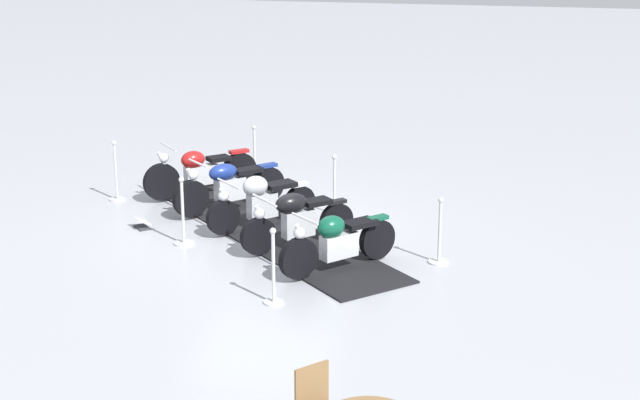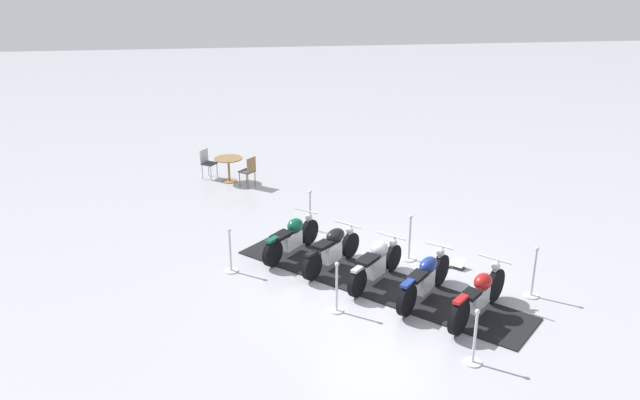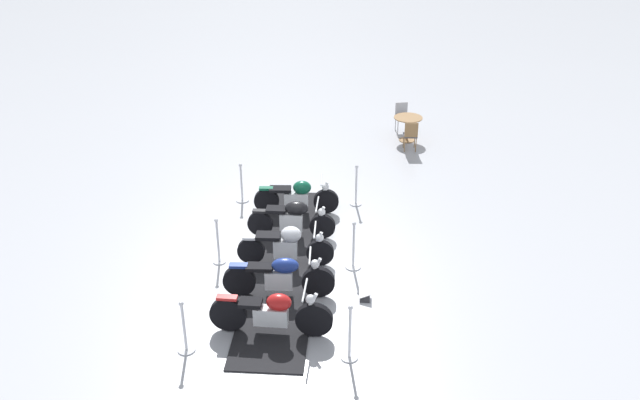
{
  "view_description": "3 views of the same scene",
  "coord_description": "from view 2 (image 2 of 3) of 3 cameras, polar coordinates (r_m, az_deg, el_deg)",
  "views": [
    {
      "loc": [
        -15.17,
        -4.48,
        5.32
      ],
      "look_at": [
        -1.14,
        -1.27,
        0.93
      ],
      "focal_mm": 54.4,
      "sensor_mm": 36.0,
      "label": 1
    },
    {
      "loc": [
        12.14,
        -2.88,
        6.68
      ],
      "look_at": [
        -2.58,
        -0.88,
        1.03
      ],
      "focal_mm": 35.76,
      "sensor_mm": 36.0,
      "label": 2
    },
    {
      "loc": [
        7.32,
        9.72,
        7.95
      ],
      "look_at": [
        -1.35,
        -0.42,
        0.98
      ],
      "focal_mm": 36.83,
      "sensor_mm": 36.0,
      "label": 3
    }
  ],
  "objects": [
    {
      "name": "stanchion_right_mid",
      "position": [
        15.15,
        7.99,
        -4.07
      ],
      "size": [
        0.35,
        0.35,
        1.14
      ],
      "color": "silver",
      "rests_on": "ground_plane"
    },
    {
      "name": "stanchion_left_front",
      "position": [
        11.71,
        13.62,
        -12.57
      ],
      "size": [
        0.33,
        0.33,
        1.08
      ],
      "color": "silver",
      "rests_on": "ground_plane"
    },
    {
      "name": "display_platform",
      "position": [
        14.15,
        4.98,
        -7.37
      ],
      "size": [
        5.85,
        5.92,
        0.03
      ],
      "primitive_type": "cube",
      "rotation": [
        0.0,
        0.0,
        -2.35
      ],
      "color": "black",
      "rests_on": "ground_plane"
    },
    {
      "name": "motorcycle_navy",
      "position": [
        13.45,
        9.4,
        -6.87
      ],
      "size": [
        1.77,
        1.61,
        0.98
      ],
      "rotation": [
        0.0,
        0.0,
        -3.87
      ],
      "color": "black",
      "rests_on": "display_platform"
    },
    {
      "name": "motorcycle_maroon",
      "position": [
        13.04,
        14.05,
        -8.21
      ],
      "size": [
        1.69,
        1.76,
        1.02
      ],
      "rotation": [
        0.0,
        0.0,
        -3.95
      ],
      "color": "black",
      "rests_on": "display_platform"
    },
    {
      "name": "stanchion_right_rear",
      "position": [
        16.6,
        -0.89,
        -1.43
      ],
      "size": [
        0.3,
        0.3,
        1.11
      ],
      "color": "silver",
      "rests_on": "ground_plane"
    },
    {
      "name": "cafe_chair_near_table",
      "position": [
        20.86,
        -10.06,
        3.41
      ],
      "size": [
        0.55,
        0.55,
        0.94
      ],
      "rotation": [
        0.0,
        0.0,
        0.98
      ],
      "color": "#B7B7BC",
      "rests_on": "ground_plane"
    },
    {
      "name": "stanchion_left_mid",
      "position": [
        12.88,
        1.5,
        -8.38
      ],
      "size": [
        0.29,
        0.29,
        1.1
      ],
      "color": "silver",
      "rests_on": "ground_plane"
    },
    {
      "name": "stanchion_left_rear",
      "position": [
        14.6,
        -8.01,
        -5.14
      ],
      "size": [
        0.33,
        0.33,
        1.06
      ],
      "color": "silver",
      "rests_on": "ground_plane"
    },
    {
      "name": "motorcycle_forest",
      "position": [
        15.19,
        -2.49,
        -3.27
      ],
      "size": [
        1.67,
        1.49,
        0.93
      ],
      "rotation": [
        0.0,
        0.0,
        -3.86
      ],
      "color": "black",
      "rests_on": "display_platform"
    },
    {
      "name": "cafe_chair_across_table",
      "position": [
        19.89,
        -6.39,
        2.72
      ],
      "size": [
        0.56,
        0.56,
        0.95
      ],
      "rotation": [
        0.0,
        0.0,
        -2.29
      ],
      "color": "olive",
      "rests_on": "ground_plane"
    },
    {
      "name": "motorcycle_black",
      "position": [
        14.53,
        1.17,
        -4.28
      ],
      "size": [
        1.54,
        1.55,
        0.91
      ],
      "rotation": [
        0.0,
        0.0,
        -3.93
      ],
      "color": "black",
      "rests_on": "display_platform"
    },
    {
      "name": "cafe_table",
      "position": [
        20.39,
        -8.18,
        3.24
      ],
      "size": [
        0.89,
        0.89,
        0.78
      ],
      "color": "olive",
      "rests_on": "ground_plane"
    },
    {
      "name": "motorcycle_chrome",
      "position": [
        13.95,
        5.11,
        -5.52
      ],
      "size": [
        1.62,
        1.53,
        0.92
      ],
      "rotation": [
        0.0,
        0.0,
        -3.89
      ],
      "color": "black",
      "rests_on": "display_platform"
    },
    {
      "name": "stanchion_right_front",
      "position": [
        14.14,
        18.52,
        -6.79
      ],
      "size": [
        0.32,
        0.32,
        1.15
      ],
      "color": "silver",
      "rests_on": "ground_plane"
    },
    {
      "name": "info_placard",
      "position": [
        15.05,
        12.19,
        -5.76
      ],
      "size": [
        0.38,
        0.38,
        0.2
      ],
      "rotation": [
        0.0,
        0.0,
        0.8
      ],
      "color": "#333338",
      "rests_on": "ground_plane"
    },
    {
      "name": "ground_plane",
      "position": [
        14.16,
        4.97,
        -7.42
      ],
      "size": [
        80.0,
        80.0,
        0.0
      ],
      "primitive_type": "plane",
      "color": "#A8AAB2"
    }
  ]
}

